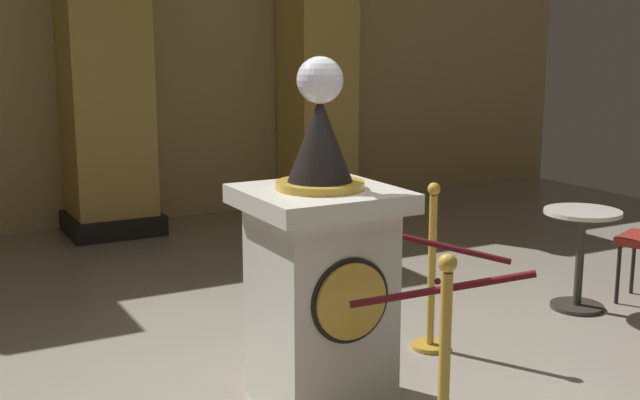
# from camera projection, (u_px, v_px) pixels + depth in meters

# --- Properties ---
(back_wall) EXTENTS (12.51, 0.16, 3.45)m
(back_wall) POSITION_uv_depth(u_px,v_px,m) (93.00, 61.00, 8.31)
(back_wall) COLOR tan
(back_wall) RESTS_ON ground_plane
(pedestal_clock) EXTENTS (0.76, 0.76, 1.85)m
(pedestal_clock) POSITION_uv_depth(u_px,v_px,m) (320.00, 274.00, 4.19)
(pedestal_clock) COLOR silver
(pedestal_clock) RESTS_ON ground_plane
(stanchion_far) EXTENTS (0.24, 0.24, 1.07)m
(stanchion_far) POSITION_uv_depth(u_px,v_px,m) (431.00, 291.00, 5.03)
(stanchion_far) COLOR gold
(stanchion_far) RESTS_ON ground_plane
(velvet_rope) EXTENTS (1.21, 1.21, 0.22)m
(velvet_rope) POSITION_uv_depth(u_px,v_px,m) (438.00, 265.00, 4.13)
(velvet_rope) COLOR #591419
(column_right) EXTENTS (0.83, 0.83, 3.31)m
(column_right) POSITION_uv_depth(u_px,v_px,m) (317.00, 67.00, 9.06)
(column_right) COLOR black
(column_right) RESTS_ON ground_plane
(column_centre_rear) EXTENTS (0.95, 0.95, 3.31)m
(column_centre_rear) POSITION_uv_depth(u_px,v_px,m) (104.00, 70.00, 7.93)
(column_centre_rear) COLOR black
(column_centre_rear) RESTS_ON ground_plane
(cafe_table) EXTENTS (0.55, 0.55, 0.74)m
(cafe_table) POSITION_uv_depth(u_px,v_px,m) (581.00, 246.00, 5.78)
(cafe_table) COLOR #332D28
(cafe_table) RESTS_ON ground_plane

